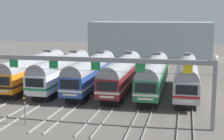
# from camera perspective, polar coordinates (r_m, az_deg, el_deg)

# --- Properties ---
(ground_plane) EXTENTS (160.00, 160.00, 0.00)m
(ground_plane) POSITION_cam_1_polar(r_m,az_deg,el_deg) (46.50, -0.93, -3.64)
(ground_plane) COLOR #5B564F
(track_bed) EXTENTS (23.16, 70.00, 0.15)m
(track_bed) POSITION_cam_1_polar(r_m,az_deg,el_deg) (62.83, 2.70, -0.16)
(track_bed) COLOR gray
(track_bed) RESTS_ON ground
(commuter_train_orange) EXTENTS (2.88, 18.06, 5.05)m
(commuter_train_orange) POSITION_cam_1_polar(r_m,az_deg,el_deg) (49.61, -13.19, 0.10)
(commuter_train_orange) COLOR orange
(commuter_train_orange) RESTS_ON ground
(commuter_train_white) EXTENTS (2.88, 18.06, 5.05)m
(commuter_train_white) POSITION_cam_1_polar(r_m,az_deg,el_deg) (47.89, -8.51, -0.08)
(commuter_train_white) COLOR white
(commuter_train_white) RESTS_ON ground
(commuter_train_blue) EXTENTS (2.88, 18.06, 5.05)m
(commuter_train_blue) POSITION_cam_1_polar(r_m,az_deg,el_deg) (46.52, -3.53, -0.28)
(commuter_train_blue) COLOR #284C9E
(commuter_train_blue) RESTS_ON ground
(commuter_train_maroon) EXTENTS (2.88, 18.06, 5.05)m
(commuter_train_maroon) POSITION_cam_1_polar(r_m,az_deg,el_deg) (45.52, 1.72, -0.47)
(commuter_train_maroon) COLOR maroon
(commuter_train_maroon) RESTS_ON ground
(commuter_train_green) EXTENTS (2.88, 18.06, 5.05)m
(commuter_train_green) POSITION_cam_1_polar(r_m,az_deg,el_deg) (44.92, 7.15, -0.68)
(commuter_train_green) COLOR #236B42
(commuter_train_green) RESTS_ON ground
(commuter_train_stainless) EXTENTS (2.88, 18.06, 5.05)m
(commuter_train_stainless) POSITION_cam_1_polar(r_m,az_deg,el_deg) (44.73, 12.68, -0.88)
(commuter_train_stainless) COLOR #B2B5BA
(commuter_train_stainless) RESTS_ON ground
(catenary_gantry) EXTENTS (26.90, 0.44, 6.97)m
(catenary_gantry) POSITION_cam_1_polar(r_m,az_deg,el_deg) (32.74, -6.48, 0.36)
(catenary_gantry) COLOR gray
(catenary_gantry) RESTS_ON ground
(yard_signal_mast) EXTENTS (0.28, 0.35, 3.00)m
(yard_signal_mast) POSITION_cam_1_polar(r_m,az_deg,el_deg) (33.13, -14.76, -5.58)
(yard_signal_mast) COLOR #59595E
(yard_signal_mast) RESTS_ON ground
(maintenance_building) EXTENTS (29.06, 10.00, 8.86)m
(maintenance_building) POSITION_cam_1_polar(r_m,az_deg,el_deg) (82.39, 6.61, 5.10)
(maintenance_building) COLOR #9EB2B7
(maintenance_building) RESTS_ON ground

